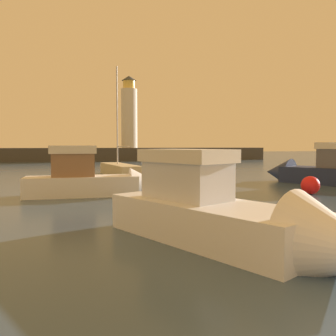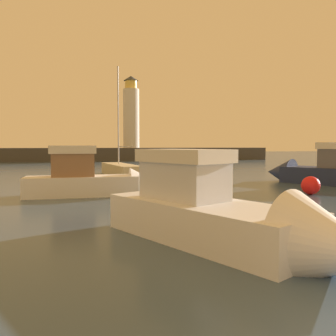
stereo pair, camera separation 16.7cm
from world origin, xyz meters
name	(u,v)px [view 1 (the left image)]	position (x,y,z in m)	size (l,w,h in m)	color
ground_plane	(119,175)	(0.00, 30.80, 0.00)	(220.00, 220.00, 0.00)	#384C60
breakwater	(98,154)	(0.00, 61.60, 1.14)	(62.33, 4.60, 2.28)	#423F3D
lighthouse	(129,114)	(5.59, 61.60, 8.35)	(2.87, 2.87, 12.81)	silver
motorboat_0	(317,171)	(12.90, 19.76, 0.89)	(6.15, 8.32, 3.38)	#1E284C
motorboat_1	(237,218)	(0.24, 6.43, 0.82)	(5.63, 8.23, 3.15)	white
motorboat_4	(96,179)	(-2.83, 17.57, 0.88)	(7.33, 2.03, 3.04)	white
sailboat_moored	(120,170)	(-0.03, 29.65, 0.57)	(2.95, 8.06, 9.85)	beige
mooring_buoy	(310,185)	(8.79, 14.92, 0.51)	(1.03, 1.03, 1.03)	red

